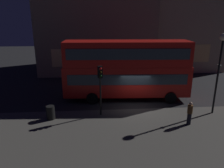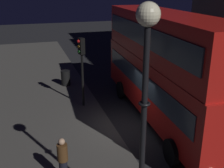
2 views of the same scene
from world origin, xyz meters
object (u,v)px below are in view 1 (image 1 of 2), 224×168
Objects in this scene: pedestrian at (190,113)px; litter_bin at (51,113)px; street_lamp at (221,56)px; double_decker_bus at (127,67)px; traffic_light_near_kerb at (100,80)px.

litter_bin is at bearing -155.07° from pedestrian.
street_lamp is at bearing 0.78° from litter_bin.
double_decker_bus is 7.54m from litter_bin.
traffic_light_near_kerb is 8.73m from street_lamp.
traffic_light_near_kerb is 0.63× the size of street_lamp.
double_decker_bus is 2.99× the size of traffic_light_near_kerb.
pedestrian is at bearing -53.89° from double_decker_bus.
double_decker_bus is at bearing 148.49° from street_lamp.
double_decker_bus is 1.87× the size of street_lamp.
double_decker_bus is 4.26m from traffic_light_near_kerb.
litter_bin is (-5.99, -3.94, -2.31)m from double_decker_bus.
double_decker_bus is 7.41m from street_lamp.
street_lamp is (6.16, -3.78, 1.61)m from double_decker_bus.
pedestrian is 1.65× the size of litter_bin.
pedestrian is (-2.58, -1.67, -3.58)m from street_lamp.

